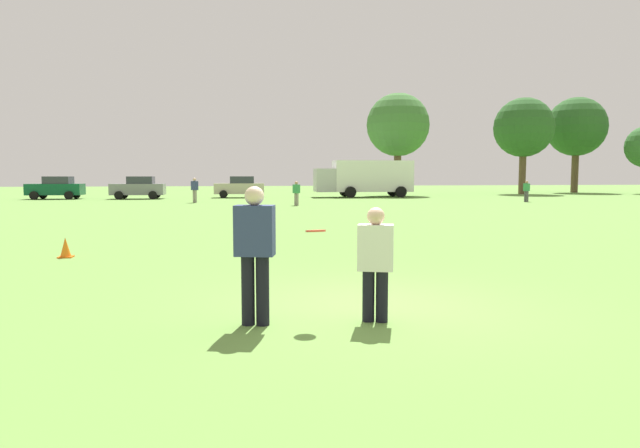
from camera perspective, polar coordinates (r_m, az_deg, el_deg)
name	(u,v)px	position (r m, az deg, el deg)	size (l,w,h in m)	color
ground_plane	(373,306)	(8.44, 5.46, -8.35)	(180.84, 180.84, 0.00)	#608C3D
player_thrower	(255,247)	(7.26, -6.65, -2.37)	(0.55, 0.40, 1.81)	black
player_defender	(375,258)	(7.44, 5.67, -3.50)	(0.53, 0.40, 1.53)	black
frisbee	(316,231)	(7.39, -0.45, -0.70)	(0.27, 0.27, 0.05)	#E54C33
traffic_cone	(66,248)	(14.54, -24.48, -2.22)	(0.32, 0.32, 0.48)	#D8590C
parked_car_near_left	(56,188)	(49.92, -25.28, 3.37)	(4.25, 2.31, 1.82)	#0C4C2D
parked_car_mid_left	(139,187)	(47.77, -17.98, 3.56)	(4.25, 2.31, 1.82)	slate
parked_car_center	(240,187)	(48.50, -8.17, 3.77)	(4.25, 2.31, 1.82)	#B7AD99
box_truck	(365,177)	(49.37, 4.64, 4.78)	(8.56, 3.17, 3.18)	white
bystander_sideline_watcher	(526,190)	(43.29, 20.28, 3.29)	(0.46, 0.48, 1.53)	#4C4C51
bystander_far_jogger	(195,189)	(40.31, -12.64, 3.54)	(0.53, 0.54, 1.74)	gray
bystander_field_marshal	(296,192)	(35.79, -2.42, 3.30)	(0.48, 0.46, 1.54)	gray
tree_west_oak	(398,125)	(54.03, 7.94, 9.93)	(5.91, 5.91, 9.61)	brown
tree_west_maple	(524,128)	(61.34, 20.03, 9.19)	(6.01, 6.01, 9.76)	brown
tree_center_elm	(577,127)	(68.45, 24.66, 8.95)	(6.42, 6.42, 10.43)	brown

